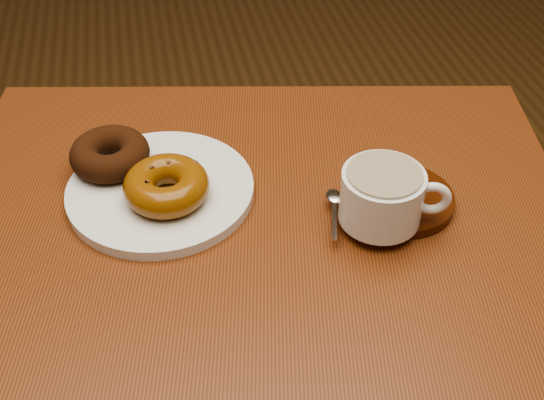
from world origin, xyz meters
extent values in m
cube|color=brown|center=(0.03, -0.11, 0.75)|extent=(0.92, 0.75, 0.03)
cylinder|color=#4F2716|center=(-0.28, 0.22, 0.37)|extent=(0.04, 0.04, 0.73)
cylinder|color=#4F2716|center=(0.44, 0.07, 0.37)|extent=(0.04, 0.04, 0.73)
cylinder|color=white|center=(-0.09, -0.05, 0.77)|extent=(0.28, 0.28, 0.01)
torus|color=#32170A|center=(-0.15, 0.00, 0.80)|extent=(0.14, 0.14, 0.04)
torus|color=brown|center=(-0.08, -0.08, 0.80)|extent=(0.12, 0.12, 0.04)
cube|color=#55341C|center=(-0.05, -0.08, 0.81)|extent=(0.01, 0.00, 0.00)
cube|color=#55341C|center=(-0.05, -0.06, 0.81)|extent=(0.01, 0.01, 0.00)
cube|color=#55341C|center=(-0.06, -0.05, 0.81)|extent=(0.01, 0.01, 0.00)
cube|color=#55341C|center=(-0.07, -0.05, 0.81)|extent=(0.01, 0.01, 0.00)
cube|color=#55341C|center=(-0.08, -0.04, 0.81)|extent=(0.01, 0.01, 0.00)
cube|color=#55341C|center=(-0.10, -0.05, 0.81)|extent=(0.01, 0.01, 0.00)
cube|color=#55341C|center=(-0.11, -0.06, 0.81)|extent=(0.01, 0.01, 0.00)
cube|color=#55341C|center=(-0.11, -0.07, 0.81)|extent=(0.01, 0.01, 0.00)
cube|color=#55341C|center=(-0.11, -0.09, 0.81)|extent=(0.01, 0.01, 0.00)
cube|color=#55341C|center=(-0.11, -0.10, 0.81)|extent=(0.01, 0.01, 0.00)
cube|color=#55341C|center=(-0.10, -0.11, 0.81)|extent=(0.01, 0.01, 0.00)
cube|color=#55341C|center=(-0.08, -0.11, 0.81)|extent=(0.01, 0.01, 0.00)
cube|color=#55341C|center=(-0.07, -0.11, 0.81)|extent=(0.01, 0.01, 0.00)
cube|color=#55341C|center=(-0.06, -0.10, 0.81)|extent=(0.01, 0.01, 0.00)
cube|color=#55341C|center=(-0.05, -0.09, 0.81)|extent=(0.01, 0.01, 0.00)
cylinder|color=#351407|center=(0.21, -0.13, 0.77)|extent=(0.14, 0.14, 0.01)
cylinder|color=white|center=(0.17, -0.17, 0.81)|extent=(0.10, 0.10, 0.07)
cylinder|color=brown|center=(0.17, -0.17, 0.85)|extent=(0.09, 0.09, 0.00)
torus|color=white|center=(0.23, -0.18, 0.81)|extent=(0.05, 0.03, 0.05)
ellipsoid|color=silver|center=(0.13, -0.12, 0.78)|extent=(0.02, 0.03, 0.01)
cube|color=silver|center=(0.12, -0.16, 0.78)|extent=(0.03, 0.07, 0.00)
camera|label=1|loc=(-0.08, -0.75, 1.35)|focal=45.00mm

